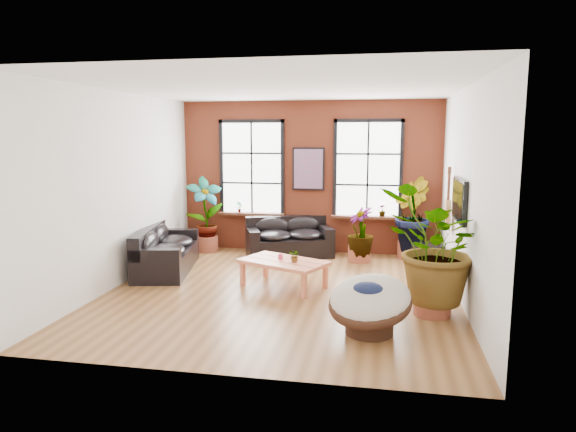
# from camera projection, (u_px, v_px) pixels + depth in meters

# --- Properties ---
(room) EXTENTS (6.04, 6.54, 3.54)m
(room) POSITION_uv_depth(u_px,v_px,m) (283.00, 192.00, 8.88)
(room) COLOR brown
(room) RESTS_ON ground
(sofa_back) EXTENTS (2.10, 1.55, 0.87)m
(sofa_back) POSITION_uv_depth(u_px,v_px,m) (289.00, 238.00, 11.66)
(sofa_back) COLOR black
(sofa_back) RESTS_ON ground
(sofa_left) EXTENTS (1.36, 2.38, 0.88)m
(sofa_left) POSITION_uv_depth(u_px,v_px,m) (164.00, 251.00, 10.36)
(sofa_left) COLOR black
(sofa_left) RESTS_ON ground
(coffee_table) EXTENTS (1.74, 1.42, 0.59)m
(coffee_table) POSITION_uv_depth(u_px,v_px,m) (283.00, 263.00, 9.23)
(coffee_table) COLOR #E07450
(coffee_table) RESTS_ON ground
(papasan_chair) EXTENTS (1.47, 1.48, 0.86)m
(papasan_chair) POSITION_uv_depth(u_px,v_px,m) (370.00, 302.00, 7.04)
(papasan_chair) COLOR #392014
(papasan_chair) RESTS_ON ground
(poster) EXTENTS (0.74, 0.06, 0.98)m
(poster) POSITION_uv_depth(u_px,v_px,m) (308.00, 169.00, 11.79)
(poster) COLOR black
(poster) RESTS_ON room
(tv_wall_unit) EXTENTS (0.13, 1.86, 1.20)m
(tv_wall_unit) POSITION_uv_depth(u_px,v_px,m) (455.00, 204.00, 8.82)
(tv_wall_unit) COLOR black
(tv_wall_unit) RESTS_ON room
(media_box) EXTENTS (0.66, 0.58, 0.49)m
(media_box) POSITION_uv_depth(u_px,v_px,m) (427.00, 256.00, 10.60)
(media_box) COLOR black
(media_box) RESTS_ON ground
(pot_back_left) EXTENTS (0.64, 0.64, 0.36)m
(pot_back_left) POSITION_uv_depth(u_px,v_px,m) (208.00, 244.00, 12.11)
(pot_back_left) COLOR #994932
(pot_back_left) RESTS_ON ground
(pot_back_right) EXTENTS (0.59, 0.59, 0.39)m
(pot_back_right) POSITION_uv_depth(u_px,v_px,m) (410.00, 250.00, 11.42)
(pot_back_right) COLOR #994932
(pot_back_right) RESTS_ON ground
(pot_right_wall) EXTENTS (0.71, 0.71, 0.41)m
(pot_right_wall) POSITION_uv_depth(u_px,v_px,m) (432.00, 302.00, 7.81)
(pot_right_wall) COLOR #994932
(pot_right_wall) RESTS_ON ground
(pot_mid) EXTENTS (0.64, 0.64, 0.35)m
(pot_mid) POSITION_uv_depth(u_px,v_px,m) (359.00, 254.00, 11.12)
(pot_mid) COLOR #994932
(pot_mid) RESTS_ON ground
(floor_plant_back_left) EXTENTS (1.03, 0.97, 1.62)m
(floor_plant_back_left) POSITION_uv_depth(u_px,v_px,m) (205.00, 211.00, 11.98)
(floor_plant_back_left) COLOR #184713
(floor_plant_back_left) RESTS_ON ground
(floor_plant_back_right) EXTENTS (1.08, 1.16, 1.68)m
(floor_plant_back_right) POSITION_uv_depth(u_px,v_px,m) (410.00, 214.00, 11.33)
(floor_plant_back_right) COLOR #184713
(floor_plant_back_right) RESTS_ON ground
(floor_plant_right_wall) EXTENTS (2.11, 2.14, 1.80)m
(floor_plant_right_wall) POSITION_uv_depth(u_px,v_px,m) (436.00, 247.00, 7.66)
(floor_plant_right_wall) COLOR #184713
(floor_plant_right_wall) RESTS_ON ground
(floor_plant_mid) EXTENTS (0.83, 0.83, 1.06)m
(floor_plant_mid) POSITION_uv_depth(u_px,v_px,m) (360.00, 232.00, 11.01)
(floor_plant_mid) COLOR #184713
(floor_plant_mid) RESTS_ON ground
(table_plant) EXTENTS (0.26, 0.24, 0.23)m
(table_plant) POSITION_uv_depth(u_px,v_px,m) (295.00, 256.00, 9.08)
(table_plant) COLOR #184713
(table_plant) RESTS_ON coffee_table
(sill_plant_left) EXTENTS (0.17, 0.17, 0.27)m
(sill_plant_left) POSITION_uv_depth(u_px,v_px,m) (239.00, 207.00, 12.18)
(sill_plant_left) COLOR #184713
(sill_plant_left) RESTS_ON room
(sill_plant_right) EXTENTS (0.19, 0.19, 0.27)m
(sill_plant_right) POSITION_uv_depth(u_px,v_px,m) (382.00, 210.00, 11.58)
(sill_plant_right) COLOR #184713
(sill_plant_right) RESTS_ON room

